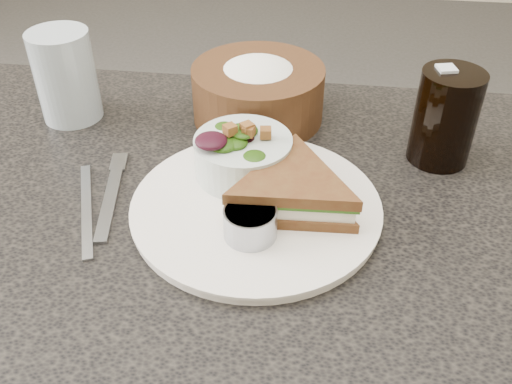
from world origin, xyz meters
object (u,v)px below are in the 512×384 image
object	(u,v)px
sandwich	(293,191)
bread_basket	(258,84)
dinner_plate	(256,208)
water_glass	(66,76)
dressing_ramekin	(250,223)
salad_bowl	(243,150)
cola_glass	(446,113)

from	to	relation	value
sandwich	bread_basket	xyz separation A→B (m)	(-0.07, 0.22, 0.02)
dinner_plate	water_glass	size ratio (longest dim) A/B	2.23
bread_basket	water_glass	size ratio (longest dim) A/B	1.46
sandwich	water_glass	distance (m)	0.39
dressing_ramekin	bread_basket	xyz separation A→B (m)	(-0.03, 0.28, 0.02)
sandwich	bread_basket	world-z (taller)	bread_basket
water_glass	sandwich	bearing A→B (deg)	-28.77
sandwich	water_glass	xyz separation A→B (m)	(-0.34, 0.19, 0.03)
bread_basket	salad_bowl	bearing A→B (deg)	-89.25
dinner_plate	bread_basket	distance (m)	0.23
sandwich	bread_basket	bearing A→B (deg)	104.55
cola_glass	water_glass	xyz separation A→B (m)	(-0.53, 0.04, -0.00)
salad_bowl	dressing_ramekin	distance (m)	0.12
salad_bowl	cola_glass	bearing A→B (deg)	18.98
salad_bowl	cola_glass	distance (m)	0.27
sandwich	salad_bowl	distance (m)	0.09
dinner_plate	bread_basket	bearing A→B (deg)	96.68
sandwich	dressing_ramekin	distance (m)	0.07
water_glass	bread_basket	bearing A→B (deg)	6.68
dinner_plate	salad_bowl	xyz separation A→B (m)	(-0.02, 0.06, 0.04)
salad_bowl	water_glass	bearing A→B (deg)	154.94
cola_glass	water_glass	distance (m)	0.53
sandwich	cola_glass	xyz separation A→B (m)	(0.19, 0.15, 0.03)
dressing_ramekin	bread_basket	distance (m)	0.28
salad_bowl	dressing_ramekin	world-z (taller)	salad_bowl
salad_bowl	bread_basket	xyz separation A→B (m)	(-0.00, 0.16, 0.01)
dinner_plate	dressing_ramekin	xyz separation A→B (m)	(0.00, -0.06, 0.02)
sandwich	dressing_ramekin	xyz separation A→B (m)	(-0.04, -0.06, -0.01)
dressing_ramekin	cola_glass	world-z (taller)	cola_glass
bread_basket	water_glass	distance (m)	0.28
dinner_plate	water_glass	bearing A→B (deg)	147.96
sandwich	cola_glass	size ratio (longest dim) A/B	1.27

